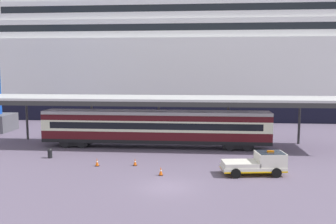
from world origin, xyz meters
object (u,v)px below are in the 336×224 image
train_carriage (155,127)px  traffic_cone_mid (161,171)px  cruise_ship (293,32)px  traffic_cone_near (135,162)px  service_truck (259,163)px  traffic_cone_far (97,162)px  quay_bollard (50,153)px

train_carriage → traffic_cone_mid: train_carriage is taller
cruise_ship → train_carriage: size_ratio=4.84×
traffic_cone_near → service_truck: bearing=-9.7°
traffic_cone_mid → traffic_cone_far: traffic_cone_far is taller
traffic_cone_near → quay_bollard: size_ratio=0.69×
service_truck → traffic_cone_near: bearing=170.3°
traffic_cone_mid → traffic_cone_far: 6.52m
train_carriage → quay_bollard: (-9.82, -5.72, -1.80)m
cruise_ship → quay_bollard: (-32.26, -37.86, -15.17)m
cruise_ship → train_carriage: bearing=-124.9°
cruise_ship → traffic_cone_near: 48.78m
service_truck → quay_bollard: service_truck is taller
traffic_cone_near → quay_bollard: (-8.87, 2.10, 0.19)m
traffic_cone_near → traffic_cone_mid: bearing=-47.0°
traffic_cone_mid → quay_bollard: size_ratio=0.76×
traffic_cone_mid → quay_bollard: 12.55m
traffic_cone_far → quay_bollard: (-5.47, 2.55, 0.16)m
train_carriage → traffic_cone_mid: size_ratio=34.57×
train_carriage → service_truck: size_ratio=4.64×
cruise_ship → service_truck: size_ratio=22.46×
cruise_ship → train_carriage: 41.42m
train_carriage → traffic_cone_near: 8.12m
service_truck → traffic_cone_mid: service_truck is taller
traffic_cone_far → cruise_ship: bearing=56.5°
train_carriage → traffic_cone_far: (-4.35, -8.27, -1.96)m
traffic_cone_far → quay_bollard: 6.04m
train_carriage → service_truck: train_carriage is taller
cruise_ship → traffic_cone_mid: 49.97m
train_carriage → quay_bollard: train_carriage is taller
service_truck → quay_bollard: 20.06m
traffic_cone_near → traffic_cone_far: traffic_cone_far is taller
traffic_cone_mid → traffic_cone_far: size_ratio=1.00×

